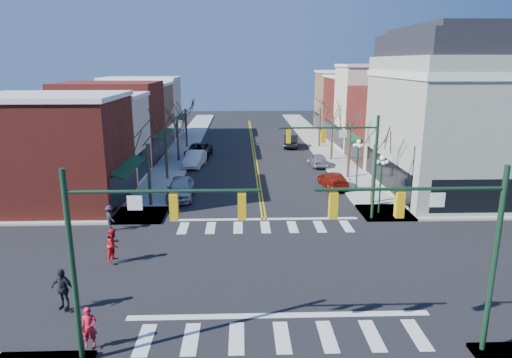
{
  "coord_description": "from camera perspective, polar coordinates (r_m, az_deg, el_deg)",
  "views": [
    {
      "loc": [
        -1.56,
        -22.05,
        10.56
      ],
      "look_at": [
        -0.56,
        8.11,
        2.8
      ],
      "focal_mm": 32.0,
      "sensor_mm": 36.0,
      "label": 1
    }
  ],
  "objects": [
    {
      "name": "car_right_mid",
      "position": [
        47.92,
        7.7,
        2.39
      ],
      "size": [
        1.79,
        4.08,
        1.37
      ],
      "primitive_type": "imported",
      "rotation": [
        0.0,
        0.0,
        3.19
      ],
      "color": "#A6A6AA",
      "rests_on": "ground"
    },
    {
      "name": "traffic_mast_near_right",
      "position": [
        17.3,
        22.64,
        -6.51
      ],
      "size": [
        6.6,
        0.28,
        7.2
      ],
      "color": "#14331E",
      "rests_on": "ground"
    },
    {
      "name": "pedestrian_dark_a",
      "position": [
        21.88,
        -23.03,
        -12.52
      ],
      "size": [
        1.16,
        0.73,
        1.85
      ],
      "primitive_type": "imported",
      "rotation": [
        0.0,
        0.0,
        -0.28
      ],
      "color": "black",
      "rests_on": "sidewalk_left"
    },
    {
      "name": "car_left_mid",
      "position": [
        47.81,
        -7.69,
        2.51
      ],
      "size": [
        2.24,
        5.03,
        1.6
      ],
      "primitive_type": "imported",
      "rotation": [
        0.0,
        0.0,
        -0.11
      ],
      "color": "silver",
      "rests_on": "ground"
    },
    {
      "name": "traffic_mast_far_right",
      "position": [
        30.85,
        11.46,
        3.2
      ],
      "size": [
        6.6,
        0.28,
        7.2
      ],
      "color": "#14331E",
      "rests_on": "ground"
    },
    {
      "name": "bldg_right_tan",
      "position": [
        73.32,
        11.71,
        9.39
      ],
      "size": [
        10.0,
        8.0,
        9.0
      ],
      "primitive_type": "cube",
      "color": "#9C7B56",
      "rests_on": "ground"
    },
    {
      "name": "bldg_left_brick_a",
      "position": [
        37.14,
        -23.95,
        3.0
      ],
      "size": [
        10.0,
        8.5,
        8.0
      ],
      "primitive_type": "cube",
      "color": "maroon",
      "rests_on": "ground"
    },
    {
      "name": "tree_right_b",
      "position": [
        42.99,
        11.54,
        3.44
      ],
      "size": [
        0.24,
        0.24,
        5.18
      ],
      "primitive_type": "cylinder",
      "color": "#382B21",
      "rests_on": "ground"
    },
    {
      "name": "tree_left_a",
      "position": [
        34.73,
        -13.21,
        0.41
      ],
      "size": [
        0.24,
        0.24,
        4.76
      ],
      "primitive_type": "cylinder",
      "color": "#382B21",
      "rests_on": "ground"
    },
    {
      "name": "tree_left_b",
      "position": [
        42.38,
        -11.18,
        3.21
      ],
      "size": [
        0.24,
        0.24,
        5.04
      ],
      "primitive_type": "cylinder",
      "color": "#382B21",
      "rests_on": "ground"
    },
    {
      "name": "pedestrian_red_b",
      "position": [
        25.84,
        -17.38,
        -7.84
      ],
      "size": [
        0.94,
        1.06,
        1.82
      ],
      "primitive_type": "imported",
      "rotation": [
        0.0,
        0.0,
        1.24
      ],
      "color": "red",
      "rests_on": "sidewalk_left"
    },
    {
      "name": "sidewalk_right",
      "position": [
        44.55,
        11.53,
        0.51
      ],
      "size": [
        3.5,
        70.0,
        0.15
      ],
      "primitive_type": "cube",
      "color": "#9E9B93",
      "rests_on": "ground"
    },
    {
      "name": "ground",
      "position": [
        24.5,
        1.97,
        -11.12
      ],
      "size": [
        160.0,
        160.0,
        0.0
      ],
      "primitive_type": "plane",
      "color": "black",
      "rests_on": "ground"
    },
    {
      "name": "tree_left_d",
      "position": [
        58.03,
        -8.71,
        6.22
      ],
      "size": [
        0.24,
        0.24,
        4.9
      ],
      "primitive_type": "cylinder",
      "color": "#382B21",
      "rests_on": "ground"
    },
    {
      "name": "bldg_right_brick_b",
      "position": [
        65.62,
        13.32,
        8.52
      ],
      "size": [
        10.0,
        8.0,
        8.5
      ],
      "primitive_type": "cube",
      "color": "maroon",
      "rests_on": "ground"
    },
    {
      "name": "pedestrian_red_a",
      "position": [
        18.98,
        -20.13,
        -17.01
      ],
      "size": [
        0.64,
        0.49,
        1.58
      ],
      "primitive_type": "imported",
      "rotation": [
        0.0,
        0.0,
        0.2
      ],
      "color": "red",
      "rests_on": "sidewalk_left"
    },
    {
      "name": "victorian_corner",
      "position": [
        40.95,
        24.5,
        7.67
      ],
      "size": [
        12.25,
        14.25,
        13.3
      ],
      "color": "#949F89",
      "rests_on": "ground"
    },
    {
      "name": "car_left_far",
      "position": [
        52.41,
        -7.19,
        3.55
      ],
      "size": [
        2.98,
        5.79,
        1.56
      ],
      "primitive_type": "imported",
      "rotation": [
        0.0,
        0.0,
        -0.07
      ],
      "color": "black",
      "rests_on": "ground"
    },
    {
      "name": "bldg_left_brick_b",
      "position": [
        51.86,
        -17.61,
        6.76
      ],
      "size": [
        10.0,
        9.0,
        8.5
      ],
      "primitive_type": "cube",
      "color": "maroon",
      "rests_on": "ground"
    },
    {
      "name": "pedestrian_dark_b",
      "position": [
        30.77,
        -17.78,
        -4.54
      ],
      "size": [
        1.09,
        1.14,
        1.55
      ],
      "primitive_type": "imported",
      "rotation": [
        0.0,
        0.0,
        2.27
      ],
      "color": "black",
      "rests_on": "sidewalk_left"
    },
    {
      "name": "lamppost_corner",
      "position": [
        32.96,
        15.37,
        0.57
      ],
      "size": [
        0.36,
        0.36,
        4.33
      ],
      "color": "#14331E",
      "rests_on": "ground"
    },
    {
      "name": "bldg_right_stucco",
      "position": [
        58.38,
        15.26,
        8.46
      ],
      "size": [
        10.0,
        7.0,
        10.0
      ],
      "primitive_type": "cube",
      "color": "beige",
      "rests_on": "ground"
    },
    {
      "name": "car_right_far",
      "position": [
        58.33,
        4.39,
        4.75
      ],
      "size": [
        2.27,
        5.03,
        1.6
      ],
      "primitive_type": "imported",
      "rotation": [
        0.0,
        0.0,
        3.02
      ],
      "color": "black",
      "rests_on": "ground"
    },
    {
      "name": "car_right_near",
      "position": [
        40.0,
        9.63,
        -0.1
      ],
      "size": [
        2.26,
        4.76,
        1.34
      ],
      "primitive_type": "imported",
      "rotation": [
        0.0,
        0.0,
        3.23
      ],
      "color": "maroon",
      "rests_on": "ground"
    },
    {
      "name": "bldg_left_tan",
      "position": [
        59.83,
        -15.51,
        7.51
      ],
      "size": [
        10.0,
        7.5,
        7.8
      ],
      "primitive_type": "cube",
      "color": "#9C7B56",
      "rests_on": "ground"
    },
    {
      "name": "car_left_near",
      "position": [
        36.76,
        -9.41,
        -1.1
      ],
      "size": [
        2.15,
        5.01,
        1.69
      ],
      "primitive_type": "imported",
      "rotation": [
        0.0,
        0.0,
        0.03
      ],
      "color": "#A9A9AD",
      "rests_on": "ground"
    },
    {
      "name": "tree_right_d",
      "position": [
        58.47,
        7.97,
        6.35
      ],
      "size": [
        0.24,
        0.24,
        4.97
      ],
      "primitive_type": "cylinder",
      "color": "#382B21",
      "rests_on": "ground"
    },
    {
      "name": "bldg_right_brick_a",
      "position": [
        51.17,
        17.69,
        6.38
      ],
      "size": [
        10.0,
        8.5,
        8.0
      ],
      "primitive_type": "cube",
      "color": "maroon",
      "rests_on": "ground"
    },
    {
      "name": "sidewalk_left",
      "position": [
        43.93,
        -11.27,
        0.33
      ],
      "size": [
        3.5,
        70.0,
        0.15
      ],
      "primitive_type": "cube",
      "color": "#9E9B93",
      "rests_on": "ground"
    },
    {
      "name": "lamppost_midblock",
      "position": [
        39.06,
        12.62,
        2.85
      ],
      "size": [
        0.36,
        0.36,
        4.33
      ],
      "color": "#14331E",
      "rests_on": "ground"
    },
    {
      "name": "bldg_left_stucco_a",
      "position": [
        44.35,
        -20.27,
        4.7
      ],
      "size": [
        10.0,
        7.0,
        7.5
      ],
      "primitive_type": "cube",
      "color": "beige",
      "rests_on": "ground"
    },
    {
      "name": "tree_right_a",
      "position": [
        35.49,
        14.45,
        0.51
      ],
      "size": [
        0.24,
        0.24,
        4.62
      ],
      "primitive_type": "cylinder",
      "color": "#382B21",
      "rests_on": "ground"
    },
    {
      "name": "traffic_mast_near_left",
      "position": [
        16.27,
        -16.08,
        -7.25
      ],
      "size": [
        6.6,
        0.28,
        7.2
      ],
      "color": "#14331E",
      "rests_on": "ground"
    },
    {
      "name": "tree_right_c",
      "position": [
        50.71,
        9.48,
        4.98
      ],
      "size": [
        0.24,
        0.24,
        4.83
      ],
      "primitive_type": "cylinder",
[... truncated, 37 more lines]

